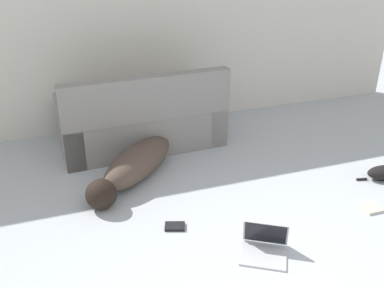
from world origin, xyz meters
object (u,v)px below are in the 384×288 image
book_cream (371,208)px  book_black (175,226)px  couch (142,121)px  dog (134,166)px  laptop_open (265,243)px

book_cream → book_black: same height
couch → book_black: couch is taller
dog → laptop_open: (0.72, -1.37, -0.08)m
book_cream → dog: bearing=148.2°
couch → book_cream: couch is taller
dog → book_cream: dog is taller
book_cream → couch: bearing=130.2°
couch → book_cream: size_ratio=10.77×
laptop_open → book_cream: size_ratio=2.69×
dog → couch: bearing=-154.3°
dog → book_cream: 2.23m
dog → laptop_open: dog is taller
dog → book_black: 0.89m
couch → book_black: (-0.10, -1.63, -0.28)m
couch → book_black: size_ratio=9.46×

